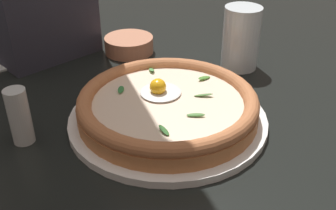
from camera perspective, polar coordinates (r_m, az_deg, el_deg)
The scene contains 7 objects.
ground_plane at distance 0.68m, azimuth 1.95°, elevation -2.64°, with size 2.40×2.40×0.03m, color black.
pizza_plate at distance 0.65m, azimuth 0.00°, elevation -1.96°, with size 0.32×0.32×0.01m, color white.
pizza at distance 0.64m, azimuth -0.01°, elevation 0.09°, with size 0.29×0.29×0.05m.
side_bowl at distance 0.90m, azimuth -5.55°, elevation 8.50°, with size 0.11×0.11×0.03m, color #BB7757.
drinking_glass at distance 0.83m, azimuth 10.24°, elevation 8.72°, with size 0.07×0.07×0.13m.
folded_napkin at distance 0.93m, azimuth -20.36°, elevation 6.43°, with size 0.14×0.09×0.01m, color white.
pepper_shaker at distance 0.63m, azimuth -20.30°, elevation -1.53°, with size 0.03×0.03×0.09m, color silver.
Camera 1 is at (0.35, 0.44, 0.36)m, focal length 43.02 mm.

